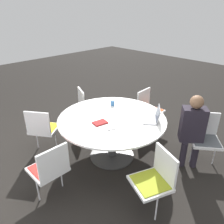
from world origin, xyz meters
name	(u,v)px	position (x,y,z in m)	size (l,w,h in m)	color
ground_plane	(112,156)	(0.00, 0.00, 0.00)	(16.00, 16.00, 0.00)	black
conference_table	(112,125)	(0.00, 0.00, 0.62)	(1.73, 1.73, 0.75)	#333333
chair_0	(205,135)	(-1.14, -0.96, 0.50)	(0.60, 0.60, 0.84)	silver
chair_1	(148,107)	(0.14, -1.19, 0.50)	(0.45, 0.46, 0.84)	silver
chair_2	(88,104)	(1.12, -0.40, 0.50)	(0.57, 0.56, 0.84)	silver
chair_3	(42,127)	(0.94, 0.74, 0.50)	(0.60, 0.60, 0.84)	silver
chair_4	(50,167)	(-0.06, 1.19, 0.50)	(0.42, 0.44, 0.84)	silver
chair_5	(155,177)	(-1.13, 0.39, 0.50)	(0.57, 0.56, 0.84)	silver
person_0	(193,126)	(-1.00, -0.75, 0.69)	(0.42, 0.39, 1.19)	#231E28
laptop	(153,117)	(-0.51, -0.39, 0.80)	(0.40, 0.42, 0.21)	#99999E
spiral_notebook	(100,123)	(0.00, 0.26, 0.76)	(0.19, 0.24, 0.02)	maroon
coffee_cup	(112,103)	(0.33, -0.34, 0.80)	(0.07, 0.07, 0.10)	#33669E
cell_phone	(111,129)	(-0.24, 0.26, 0.75)	(0.11, 0.16, 0.01)	black
handbag	(77,121)	(1.24, -0.19, 0.14)	(0.36, 0.16, 0.28)	#513319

